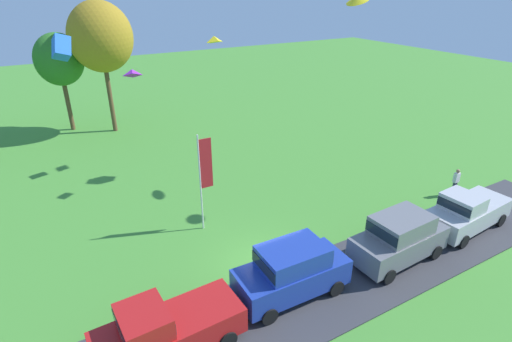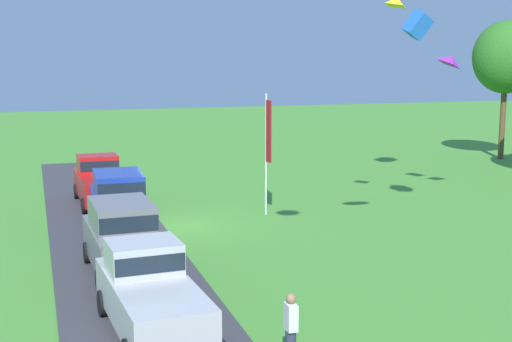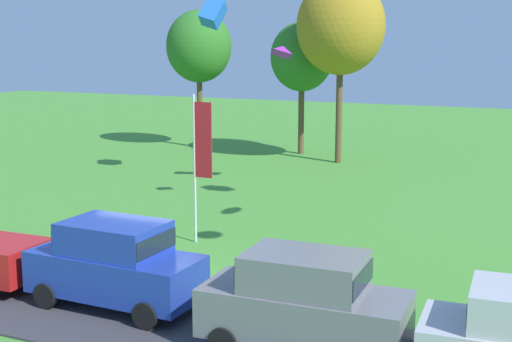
{
  "view_description": "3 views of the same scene",
  "coord_description": "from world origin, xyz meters",
  "px_view_note": "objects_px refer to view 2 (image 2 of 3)",
  "views": [
    {
      "loc": [
        -7.39,
        -12.37,
        11.6
      ],
      "look_at": [
        1.94,
        3.92,
        2.67
      ],
      "focal_mm": 28.0,
      "sensor_mm": 36.0,
      "label": 1
    },
    {
      "loc": [
        27.13,
        -5.14,
        6.85
      ],
      "look_at": [
        0.8,
        3.12,
        2.24
      ],
      "focal_mm": 50.0,
      "sensor_mm": 36.0,
      "label": 2
    },
    {
      "loc": [
        10.86,
        -16.78,
        6.95
      ],
      "look_at": [
        0.64,
        5.45,
        2.44
      ],
      "focal_mm": 50.0,
      "sensor_mm": 36.0,
      "label": 3
    }
  ],
  "objects_px": {
    "car_suv_near_entrance": "(122,235)",
    "kite_diamond_high_right": "(397,2)",
    "car_pickup_mid_row": "(150,291)",
    "tree_far_left": "(506,58)",
    "person_on_lawn": "(291,330)",
    "kite_diamond_high_left": "(452,60)",
    "car_pickup_far_end": "(100,181)",
    "car_suv_by_flagpole": "(119,199)",
    "kite_box_trailing_tail": "(417,25)",
    "flag_banner": "(268,139)"
  },
  "relations": [
    {
      "from": "car_suv_near_entrance",
      "to": "car_pickup_mid_row",
      "type": "distance_m",
      "value": 4.9
    },
    {
      "from": "car_suv_by_flagpole",
      "to": "car_pickup_mid_row",
      "type": "height_order",
      "value": "car_suv_by_flagpole"
    },
    {
      "from": "tree_far_left",
      "to": "kite_diamond_high_right",
      "type": "relative_size",
      "value": 12.34
    },
    {
      "from": "flag_banner",
      "to": "kite_box_trailing_tail",
      "type": "xyz_separation_m",
      "value": [
        -4.48,
        9.41,
        4.94
      ]
    },
    {
      "from": "car_pickup_far_end",
      "to": "car_suv_by_flagpole",
      "type": "distance_m",
      "value": 5.33
    },
    {
      "from": "car_pickup_mid_row",
      "to": "kite_box_trailing_tail",
      "type": "height_order",
      "value": "kite_box_trailing_tail"
    },
    {
      "from": "tree_far_left",
      "to": "kite_box_trailing_tail",
      "type": "distance_m",
      "value": 12.15
    },
    {
      "from": "flag_banner",
      "to": "car_suv_by_flagpole",
      "type": "bearing_deg",
      "value": -81.48
    },
    {
      "from": "car_pickup_mid_row",
      "to": "tree_far_left",
      "type": "distance_m",
      "value": 34.91
    },
    {
      "from": "car_suv_near_entrance",
      "to": "person_on_lawn",
      "type": "relative_size",
      "value": 2.73
    },
    {
      "from": "person_on_lawn",
      "to": "flag_banner",
      "type": "height_order",
      "value": "flag_banner"
    },
    {
      "from": "car_suv_near_entrance",
      "to": "kite_diamond_high_right",
      "type": "height_order",
      "value": "kite_diamond_high_right"
    },
    {
      "from": "tree_far_left",
      "to": "flag_banner",
      "type": "relative_size",
      "value": 1.72
    },
    {
      "from": "car_pickup_mid_row",
      "to": "kite_diamond_high_right",
      "type": "xyz_separation_m",
      "value": [
        -8.55,
        11.11,
        7.66
      ]
    },
    {
      "from": "car_pickup_far_end",
      "to": "tree_far_left",
      "type": "distance_m",
      "value": 27.47
    },
    {
      "from": "car_pickup_far_end",
      "to": "flag_banner",
      "type": "xyz_separation_m",
      "value": [
        4.38,
        6.55,
        2.16
      ]
    },
    {
      "from": "person_on_lawn",
      "to": "tree_far_left",
      "type": "distance_m",
      "value": 35.0
    },
    {
      "from": "car_pickup_far_end",
      "to": "person_on_lawn",
      "type": "distance_m",
      "value": 18.7
    },
    {
      "from": "car_suv_by_flagpole",
      "to": "kite_diamond_high_right",
      "type": "xyz_separation_m",
      "value": [
        1.81,
        10.65,
        7.47
      ]
    },
    {
      "from": "kite_diamond_high_right",
      "to": "kite_diamond_high_left",
      "type": "bearing_deg",
      "value": 126.39
    },
    {
      "from": "flag_banner",
      "to": "kite_box_trailing_tail",
      "type": "bearing_deg",
      "value": 115.43
    },
    {
      "from": "car_suv_near_entrance",
      "to": "kite_box_trailing_tail",
      "type": "bearing_deg",
      "value": 123.8
    },
    {
      "from": "car_pickup_mid_row",
      "to": "person_on_lawn",
      "type": "relative_size",
      "value": 2.99
    },
    {
      "from": "tree_far_left",
      "to": "kite_diamond_high_left",
      "type": "xyz_separation_m",
      "value": [
        10.17,
        -10.46,
        -0.03
      ]
    },
    {
      "from": "car_pickup_far_end",
      "to": "car_pickup_mid_row",
      "type": "distance_m",
      "value": 15.69
    },
    {
      "from": "car_pickup_far_end",
      "to": "car_suv_near_entrance",
      "type": "distance_m",
      "value": 10.79
    },
    {
      "from": "kite_box_trailing_tail",
      "to": "kite_diamond_high_left",
      "type": "height_order",
      "value": "kite_box_trailing_tail"
    },
    {
      "from": "person_on_lawn",
      "to": "kite_box_trailing_tail",
      "type": "height_order",
      "value": "kite_box_trailing_tail"
    },
    {
      "from": "flag_banner",
      "to": "kite_diamond_high_left",
      "type": "distance_m",
      "value": 9.69
    },
    {
      "from": "kite_diamond_high_right",
      "to": "car_suv_near_entrance",
      "type": "bearing_deg",
      "value": -71.93
    },
    {
      "from": "car_pickup_mid_row",
      "to": "person_on_lawn",
      "type": "xyz_separation_m",
      "value": [
        2.85,
        2.62,
        -0.23
      ]
    },
    {
      "from": "car_suv_near_entrance",
      "to": "kite_diamond_high_left",
      "type": "relative_size",
      "value": 5.24
    },
    {
      "from": "car_pickup_far_end",
      "to": "car_pickup_mid_row",
      "type": "relative_size",
      "value": 0.99
    },
    {
      "from": "person_on_lawn",
      "to": "flag_banner",
      "type": "bearing_deg",
      "value": 163.61
    },
    {
      "from": "car_pickup_far_end",
      "to": "flag_banner",
      "type": "height_order",
      "value": "flag_banner"
    },
    {
      "from": "car_suv_near_entrance",
      "to": "car_pickup_mid_row",
      "type": "relative_size",
      "value": 0.91
    },
    {
      "from": "car_pickup_mid_row",
      "to": "flag_banner",
      "type": "distance_m",
      "value": 13.36
    },
    {
      "from": "car_pickup_mid_row",
      "to": "kite_diamond_high_right",
      "type": "height_order",
      "value": "kite_diamond_high_right"
    },
    {
      "from": "kite_box_trailing_tail",
      "to": "kite_diamond_high_right",
      "type": "relative_size",
      "value": 1.66
    },
    {
      "from": "person_on_lawn",
      "to": "kite_diamond_high_right",
      "type": "distance_m",
      "value": 16.26
    },
    {
      "from": "flag_banner",
      "to": "car_pickup_far_end",
      "type": "bearing_deg",
      "value": -123.75
    },
    {
      "from": "car_suv_by_flagpole",
      "to": "car_suv_near_entrance",
      "type": "bearing_deg",
      "value": -5.52
    },
    {
      "from": "person_on_lawn",
      "to": "car_pickup_mid_row",
      "type": "bearing_deg",
      "value": -137.47
    },
    {
      "from": "flag_banner",
      "to": "person_on_lawn",
      "type": "bearing_deg",
      "value": -16.39
    },
    {
      "from": "kite_diamond_high_right",
      "to": "car_pickup_mid_row",
      "type": "bearing_deg",
      "value": -52.44
    },
    {
      "from": "car_pickup_far_end",
      "to": "kite_diamond_high_left",
      "type": "xyz_separation_m",
      "value": [
        3.62,
        15.66,
        5.37
      ]
    },
    {
      "from": "person_on_lawn",
      "to": "car_suv_near_entrance",
      "type": "bearing_deg",
      "value": -160.91
    },
    {
      "from": "car_suv_near_entrance",
      "to": "flag_banner",
      "type": "height_order",
      "value": "flag_banner"
    },
    {
      "from": "person_on_lawn",
      "to": "kite_diamond_high_right",
      "type": "height_order",
      "value": "kite_diamond_high_right"
    },
    {
      "from": "person_on_lawn",
      "to": "kite_diamond_high_left",
      "type": "height_order",
      "value": "kite_diamond_high_left"
    }
  ]
}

